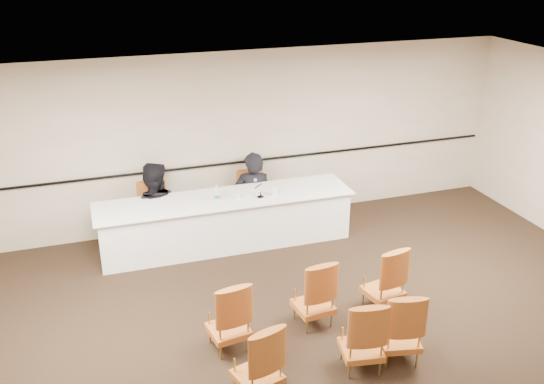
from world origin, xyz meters
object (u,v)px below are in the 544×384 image
(panelist_second, at_px, (155,216))
(microphone, at_px, (260,189))
(coffee_cup, at_px, (274,191))
(aud_chair_back_left, at_px, (257,359))
(panelist_main, at_px, (253,203))
(panelist_second_chair, at_px, (154,212))
(drinking_glass, at_px, (238,196))
(aud_chair_front_right, at_px, (384,277))
(aud_chair_front_mid, at_px, (313,291))
(aud_chair_front_left, at_px, (228,314))
(panel_table, at_px, (226,221))
(aud_chair_back_right, at_px, (400,324))
(water_bottle, at_px, (217,193))
(aud_chair_back_mid, at_px, (362,333))
(panelist_main_chair, at_px, (253,199))

(panelist_second, height_order, microphone, panelist_second)
(coffee_cup, distance_m, aud_chair_back_left, 3.70)
(panelist_main, distance_m, coffee_cup, 0.91)
(panelist_main, relative_size, coffee_cup, 12.92)
(panelist_second_chair, relative_size, coffee_cup, 6.56)
(microphone, bearing_deg, panelist_second_chair, 139.66)
(drinking_glass, bearing_deg, microphone, -8.01)
(aud_chair_front_right, bearing_deg, panelist_second, 119.21)
(drinking_glass, height_order, aud_chair_back_left, aud_chair_back_left)
(panelist_second, bearing_deg, drinking_glass, 163.92)
(microphone, distance_m, aud_chair_front_mid, 2.40)
(microphone, distance_m, aud_chair_front_left, 2.82)
(panel_table, relative_size, panelist_main, 2.21)
(aud_chair_front_left, relative_size, aud_chair_back_right, 1.00)
(aud_chair_back_right, bearing_deg, drinking_glass, 119.76)
(water_bottle, bearing_deg, drinking_glass, -8.14)
(microphone, distance_m, water_bottle, 0.70)
(panelist_main, height_order, coffee_cup, panelist_main)
(aud_chair_front_mid, bearing_deg, aud_chair_back_mid, -85.09)
(panelist_second_chair, xyz_separation_m, aud_chair_back_left, (0.49, -4.19, 0.00))
(panelist_second_chair, relative_size, drinking_glass, 9.50)
(aud_chair_front_left, height_order, aud_chair_back_left, same)
(panel_table, relative_size, aud_chair_back_left, 4.36)
(panelist_main_chair, height_order, panelist_second, panelist_second)
(panel_table, height_order, panelist_main, panelist_main)
(aud_chair_back_left, bearing_deg, aud_chair_back_mid, -13.42)
(microphone, height_order, aud_chair_front_right, microphone)
(panelist_second_chair, relative_size, aud_chair_front_right, 1.00)
(panelist_second_chair, relative_size, aud_chair_back_mid, 1.00)
(panel_table, bearing_deg, panelist_second_chair, 150.87)
(panelist_main, bearing_deg, panel_table, 56.51)
(panelist_second, relative_size, water_bottle, 7.33)
(panel_table, distance_m, aud_chair_back_left, 3.62)
(water_bottle, relative_size, aud_chair_front_left, 0.27)
(drinking_glass, height_order, aud_chair_back_mid, aud_chair_back_mid)
(coffee_cup, xyz_separation_m, aud_chair_back_left, (-1.36, -3.42, -0.43))
(drinking_glass, bearing_deg, panelist_second, 150.05)
(aud_chair_front_mid, height_order, aud_chair_back_mid, same)
(panelist_main_chair, height_order, aud_chair_back_mid, same)
(water_bottle, height_order, aud_chair_front_mid, water_bottle)
(aud_chair_front_right, height_order, aud_chair_back_mid, same)
(water_bottle, height_order, aud_chair_back_right, water_bottle)
(aud_chair_front_left, distance_m, aud_chair_front_mid, 1.18)
(coffee_cup, bearing_deg, panelist_main_chair, 100.05)
(panelist_second, height_order, water_bottle, panelist_second)
(panelist_second_chair, distance_m, water_bottle, 1.24)
(panel_table, relative_size, drinking_glass, 41.39)
(aud_chair_back_left, relative_size, aud_chair_back_right, 1.00)
(panelist_second, distance_m, aud_chair_front_left, 3.30)
(panelist_main, relative_size, panelist_second_chair, 1.97)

